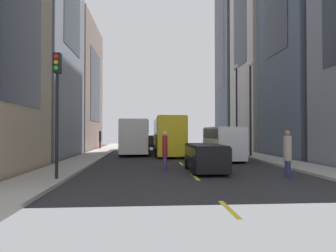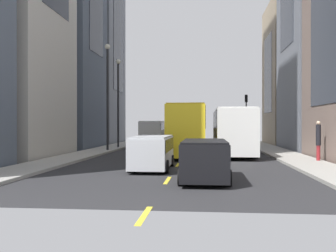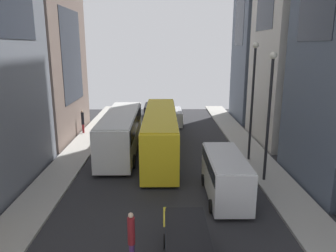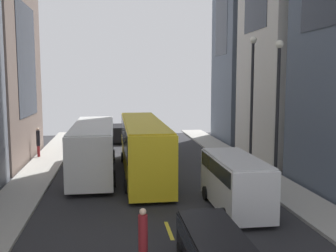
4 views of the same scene
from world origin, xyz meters
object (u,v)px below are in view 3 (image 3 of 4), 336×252
car_black_0 (152,110)px  car_black_2 (188,249)px  car_silver_1 (174,116)px  delivery_van_white (226,173)px  pedestrian_waiting_curb (131,236)px  pedestrian_crossing_near (83,121)px  city_bus_white (121,129)px  streetcar_yellow (160,130)px

car_black_0 → car_black_2: (2.37, -28.05, -0.06)m
car_silver_1 → car_black_2: car_silver_1 is taller
delivery_van_white → car_black_0: 22.43m
pedestrian_waiting_curb → pedestrian_crossing_near: bearing=28.0°
city_bus_white → streetcar_yellow: 3.29m
car_black_2 → pedestrian_waiting_curb: size_ratio=2.02×
streetcar_yellow → car_black_0: streetcar_yellow is taller
pedestrian_crossing_near → pedestrian_waiting_curb: bearing=45.0°
delivery_van_white → car_silver_1: 18.34m
car_black_2 → car_silver_1: bearing=89.4°
car_black_0 → pedestrian_waiting_curb: pedestrian_waiting_curb is taller
city_bus_white → pedestrian_waiting_curb: city_bus_white is taller
streetcar_yellow → city_bus_white: bearing=169.1°
city_bus_white → streetcar_yellow: size_ratio=0.83×
car_black_0 → pedestrian_waiting_curb: bearing=-89.7°
city_bus_white → pedestrian_waiting_curb: bearing=-81.2°
streetcar_yellow → car_silver_1: size_ratio=2.82×
city_bus_white → car_black_2: 15.17m
car_black_2 → pedestrian_crossing_near: 22.21m
streetcar_yellow → pedestrian_waiting_curb: (-1.05, -13.42, -0.91)m
car_black_0 → streetcar_yellow: bearing=-85.2°
city_bus_white → pedestrian_crossing_near: size_ratio=4.78×
city_bus_white → pedestrian_crossing_near: bearing=128.1°
car_silver_1 → streetcar_yellow: bearing=-97.7°
car_black_0 → pedestrian_crossing_near: 10.21m
pedestrian_crossing_near → delivery_van_white: bearing=65.7°
pedestrian_waiting_curb → city_bus_white: bearing=18.0°
car_silver_1 → city_bus_white: bearing=-115.2°
city_bus_white → car_silver_1: bearing=64.8°
pedestrian_crossing_near → car_silver_1: bearing=140.0°
car_black_2 → pedestrian_crossing_near: bearing=113.9°
city_bus_white → car_black_0: bearing=81.4°
delivery_van_white → car_black_2: size_ratio=1.23×
streetcar_yellow → pedestrian_waiting_curb: size_ratio=5.92×
city_bus_white → car_black_0: (2.05, 13.58, -1.05)m
delivery_van_white → car_silver_1: delivery_van_white is taller
car_black_2 → streetcar_yellow: bearing=94.9°
streetcar_yellow → pedestrian_waiting_curb: bearing=-94.5°
delivery_van_white → car_black_0: bearing=102.9°
delivery_van_white → pedestrian_waiting_curb: size_ratio=2.49×
city_bus_white → streetcar_yellow: streetcar_yellow is taller
car_black_0 → pedestrian_waiting_curb: (0.13, -27.63, 0.25)m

